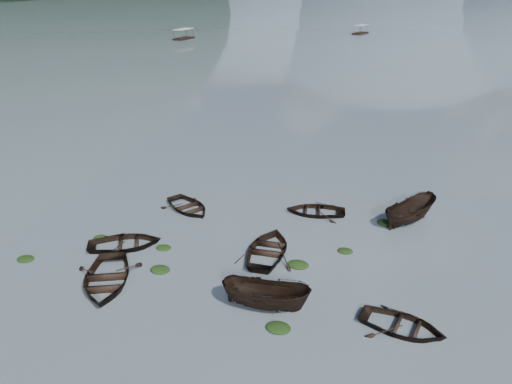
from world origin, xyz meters
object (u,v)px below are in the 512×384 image
(rowboat_0, at_px, (107,283))
(pontoon_centre, at_px, (360,34))
(pontoon_left, at_px, (184,39))
(rowboat_3, at_px, (269,253))

(rowboat_0, distance_m, pontoon_centre, 120.50)
(rowboat_0, xyz_separation_m, pontoon_left, (-42.55, 94.99, 0.00))
(rowboat_3, xyz_separation_m, pontoon_centre, (-10.79, 114.73, 0.00))
(rowboat_3, xyz_separation_m, pontoon_left, (-49.78, 89.28, 0.00))
(rowboat_0, distance_m, pontoon_left, 104.08)
(pontoon_left, distance_m, pontoon_centre, 46.57)
(pontoon_centre, bearing_deg, rowboat_0, -72.03)
(rowboat_3, bearing_deg, pontoon_left, -64.89)
(pontoon_left, relative_size, pontoon_centre, 1.09)
(rowboat_0, bearing_deg, pontoon_left, 88.50)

